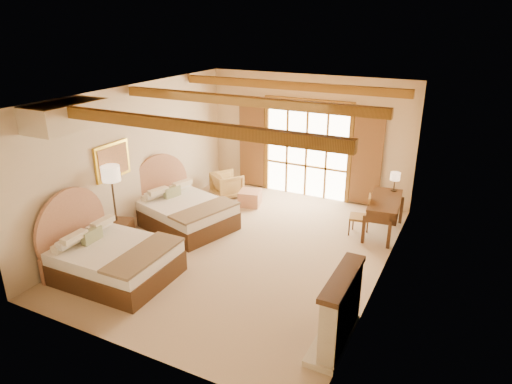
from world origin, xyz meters
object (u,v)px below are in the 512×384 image
Objects in this scene: bed_near at (108,255)px; bed_far at (180,209)px; desk at (384,215)px; nightstand at (120,233)px; armchair at (227,185)px.

bed_near reaches higher than bed_far.
bed_far is (-0.07, 2.39, -0.01)m from bed_near.
bed_near is 2.39m from bed_far.
desk is (4.25, 1.72, 0.03)m from bed_far.
desk reaches higher than nightstand.
bed_far is 1.57× the size of desk.
bed_far is 1.50m from nightstand.
nightstand is at bearing -153.28° from desk.
bed_near is 0.87× the size of bed_far.
bed_far is at bearing 123.26° from armchair.
bed_far reaches higher than nightstand.
bed_near is 5.86m from desk.
nightstand is 0.78× the size of armchair.
bed_far is 4.34× the size of nightstand.
bed_near is at bearing -76.75° from nightstand.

